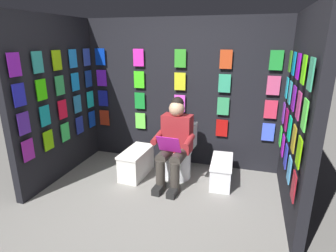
{
  "coord_description": "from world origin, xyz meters",
  "views": [
    {
      "loc": [
        -1.02,
        2.27,
        1.91
      ],
      "look_at": [
        -0.04,
        -0.97,
        0.85
      ],
      "focal_mm": 29.39,
      "sensor_mm": 36.0,
      "label": 1
    }
  ],
  "objects_px": {
    "comic_longbox_far": "(136,163)",
    "person_reading": "(174,142)",
    "toilet": "(179,154)",
    "comic_longbox_near": "(221,171)"
  },
  "relations": [
    {
      "from": "toilet",
      "to": "comic_longbox_far",
      "type": "xyz_separation_m",
      "value": [
        0.6,
        0.18,
        -0.13
      ]
    },
    {
      "from": "toilet",
      "to": "comic_longbox_near",
      "type": "bearing_deg",
      "value": 178.83
    },
    {
      "from": "comic_longbox_near",
      "to": "toilet",
      "type": "bearing_deg",
      "value": -7.53
    },
    {
      "from": "comic_longbox_near",
      "to": "comic_longbox_far",
      "type": "height_order",
      "value": "comic_longbox_far"
    },
    {
      "from": "comic_longbox_far",
      "to": "person_reading",
      "type": "bearing_deg",
      "value": 178.52
    },
    {
      "from": "toilet",
      "to": "comic_longbox_near",
      "type": "height_order",
      "value": "toilet"
    },
    {
      "from": "person_reading",
      "to": "comic_longbox_far",
      "type": "relative_size",
      "value": 1.77
    },
    {
      "from": "person_reading",
      "to": "comic_longbox_near",
      "type": "relative_size",
      "value": 1.78
    },
    {
      "from": "toilet",
      "to": "comic_longbox_far",
      "type": "bearing_deg",
      "value": 20.58
    },
    {
      "from": "comic_longbox_near",
      "to": "person_reading",
      "type": "bearing_deg",
      "value": 12.65
    }
  ]
}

